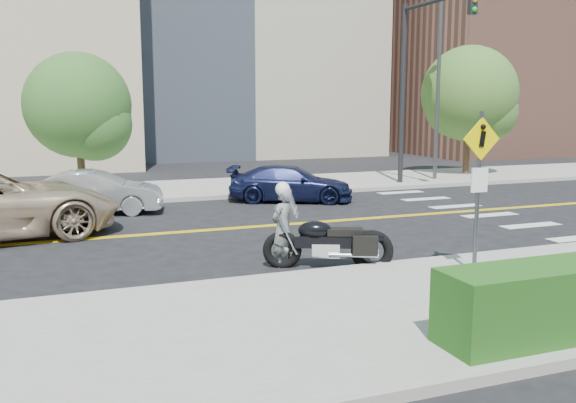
# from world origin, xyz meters

# --- Properties ---
(ground_plane) EXTENTS (120.00, 120.00, 0.00)m
(ground_plane) POSITION_xyz_m (0.00, 0.00, 0.00)
(ground_plane) COLOR black
(ground_plane) RESTS_ON ground
(sidewalk_near) EXTENTS (60.00, 5.00, 0.15)m
(sidewalk_near) POSITION_xyz_m (0.00, -7.50, 0.07)
(sidewalk_near) COLOR #9E9B91
(sidewalk_near) RESTS_ON ground_plane
(sidewalk_far) EXTENTS (60.00, 5.00, 0.15)m
(sidewalk_far) POSITION_xyz_m (0.00, 7.50, 0.07)
(sidewalk_far) COLOR #9E9B91
(sidewalk_far) RESTS_ON ground_plane
(building_mid) EXTENTS (18.00, 14.00, 20.00)m
(building_mid) POSITION_xyz_m (8.00, 26.00, 10.00)
(building_mid) COLOR #A39984
(building_mid) RESTS_ON ground_plane
(building_right) EXTENTS (14.00, 12.00, 12.00)m
(building_right) POSITION_xyz_m (26.00, 20.00, 6.00)
(building_right) COLOR #8C5947
(building_right) RESTS_ON ground_plane
(lamp_post) EXTENTS (0.16, 0.16, 8.00)m
(lamp_post) POSITION_xyz_m (12.00, 6.50, 4.15)
(lamp_post) COLOR #4C4C51
(lamp_post) RESTS_ON sidewalk_far
(traffic_light) EXTENTS (0.28, 4.50, 7.00)m
(traffic_light) POSITION_xyz_m (10.00, 5.08, 4.67)
(traffic_light) COLOR black
(traffic_light) RESTS_ON sidewalk_far
(pedestrian_sign) EXTENTS (0.78, 0.08, 3.00)m
(pedestrian_sign) POSITION_xyz_m (4.20, -6.31, 1.96)
(pedestrian_sign) COLOR #4C4C51
(pedestrian_sign) RESTS_ON sidewalk_near
(motorcyclist) EXTENTS (0.71, 0.65, 1.74)m
(motorcyclist) POSITION_xyz_m (1.19, -4.08, 0.87)
(motorcyclist) COLOR #B9B8BD
(motorcyclist) RESTS_ON ground
(motorcycle) EXTENTS (2.63, 1.71, 1.54)m
(motorcycle) POSITION_xyz_m (2.00, -4.53, 0.77)
(motorcycle) COLOR black
(motorcycle) RESTS_ON ground
(parked_car_silver) EXTENTS (4.17, 2.18, 1.31)m
(parked_car_silver) POSITION_xyz_m (-2.01, 3.62, 0.65)
(parked_car_silver) COLOR #A1A3A8
(parked_car_silver) RESTS_ON ground
(parked_car_blue) EXTENTS (4.54, 3.30, 1.22)m
(parked_car_blue) POSITION_xyz_m (4.38, 3.81, 0.61)
(parked_car_blue) COLOR #151B41
(parked_car_blue) RESTS_ON ground
(tree_far_a) EXTENTS (3.75, 3.75, 5.13)m
(tree_far_a) POSITION_xyz_m (-2.23, 7.76, 3.24)
(tree_far_a) COLOR #382619
(tree_far_a) RESTS_ON ground
(tree_far_b) EXTENTS (4.27, 4.27, 5.90)m
(tree_far_b) POSITION_xyz_m (14.45, 7.66, 3.76)
(tree_far_b) COLOR #382619
(tree_far_b) RESTS_ON ground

